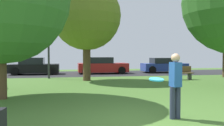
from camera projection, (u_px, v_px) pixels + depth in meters
The scene contains 10 objects.
ground_plane at pixel (148, 126), 5.92m from camera, with size 44.00×44.00×0.00m, color #47702D.
road_strip at pixel (89, 74), 21.65m from camera, with size 44.00×6.40×0.01m, color #28282B.
maple_tree_far at pixel (87, 16), 15.88m from camera, with size 4.45×4.45×6.41m.
person_bystander at pixel (175, 83), 6.53m from camera, with size 0.30×0.33×1.74m.
frisbee_disc at pixel (156, 79), 4.50m from camera, with size 0.29×0.29×0.06m.
parked_car_black at pixel (34, 67), 20.94m from camera, with size 4.09×2.07×1.42m.
parked_car_red at pixel (102, 66), 21.81m from camera, with size 4.35×2.11×1.44m.
parked_car_blue at pixel (164, 66), 23.05m from camera, with size 4.14×1.98×1.37m.
park_bench at pixel (181, 73), 16.56m from camera, with size 1.60×0.45×0.90m.
street_lamp_post at pixel (49, 47), 17.26m from camera, with size 0.14×0.14×4.50m, color #2D2D33.
Camera 1 is at (-1.89, -5.61, 1.72)m, focal length 39.55 mm.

